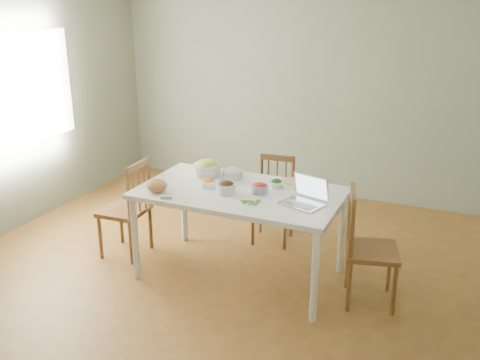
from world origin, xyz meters
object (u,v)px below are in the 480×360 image
at_px(dining_table, 240,234).
at_px(chair_right, 372,248).
at_px(bowl_squash, 207,168).
at_px(chair_far, 273,201).
at_px(bread_boule, 157,186).
at_px(chair_left, 124,208).
at_px(laptop, 302,192).

distance_m(dining_table, chair_right, 1.18).
xyz_separation_m(chair_right, bowl_squash, (-1.63, 0.21, 0.42)).
distance_m(dining_table, chair_far, 0.81).
xyz_separation_m(dining_table, bread_boule, (-0.65, -0.32, 0.48)).
distance_m(chair_left, chair_right, 2.40).
bearing_deg(chair_right, bread_boule, 86.54).
relative_size(chair_far, chair_right, 0.90).
height_order(chair_far, bowl_squash, bowl_squash).
height_order(bread_boule, bowl_squash, bowl_squash).
height_order(dining_table, bread_boule, bread_boule).
height_order(chair_far, laptop, laptop).
bearing_deg(chair_right, chair_far, 41.92).
bearing_deg(bread_boule, chair_left, 154.84).
relative_size(dining_table, chair_left, 1.83).
bearing_deg(laptop, bowl_squash, 178.07).
distance_m(chair_far, bowl_squash, 0.87).
height_order(chair_left, chair_right, chair_right).
bearing_deg(chair_left, dining_table, 89.79).
bearing_deg(chair_right, laptop, 89.13).
relative_size(chair_right, laptop, 2.99).
height_order(dining_table, chair_left, chair_left).
distance_m(bowl_squash, laptop, 1.11).
distance_m(chair_far, laptop, 1.20).
relative_size(chair_right, bread_boule, 5.55).
bearing_deg(bread_boule, bowl_squash, 70.81).
relative_size(dining_table, chair_far, 2.00).
bearing_deg(bowl_squash, bread_boule, -109.19).
relative_size(chair_far, bread_boule, 4.99).
height_order(dining_table, laptop, laptop).
xyz_separation_m(bowl_squash, laptop, (1.05, -0.35, 0.04)).
xyz_separation_m(chair_far, chair_right, (1.17, -0.77, 0.05)).
xyz_separation_m(bread_boule, bowl_squash, (0.20, 0.57, 0.02)).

